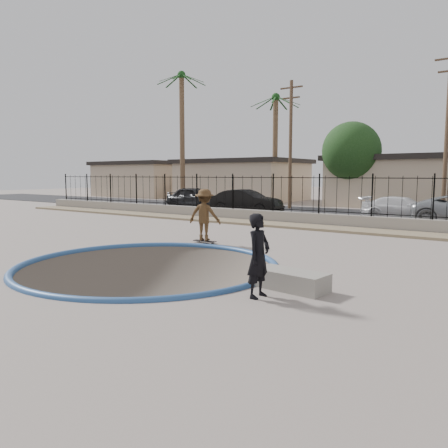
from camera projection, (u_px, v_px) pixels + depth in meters
ground at (331, 244)px, 22.43m from camera, size 120.00×120.00×2.20m
bowl_pit at (149, 266)px, 11.80m from camera, size 6.84×6.84×1.80m
coping_ring at (149, 266)px, 11.80m from camera, size 7.04×7.04×0.20m
rock_strip at (309, 227)px, 20.04m from camera, size 42.00×1.60×0.11m
retaining_wall at (319, 220)px, 20.90m from camera, size 42.00×0.45×0.60m
fence at (319, 195)px, 20.76m from camera, size 40.00×0.04×1.80m
street at (363, 215)px, 26.34m from camera, size 90.00×8.00×0.04m
house_west_far at (147, 179)px, 49.99m from camera, size 10.60×8.60×3.90m
house_west at (242, 180)px, 42.47m from camera, size 11.60×8.60×3.90m
house_center at (404, 181)px, 33.80m from camera, size 10.60×8.60×3.90m
palm_left at (182, 111)px, 37.70m from camera, size 2.30×2.30×11.30m
palm_mid at (275, 124)px, 37.03m from camera, size 2.30×2.30×9.30m
utility_pole_left at (290, 143)px, 30.90m from camera, size 1.70×0.24×9.00m
utility_pole_mid at (447, 131)px, 25.09m from camera, size 1.70×0.24×9.50m
street_tree_left at (351, 151)px, 32.46m from camera, size 4.32×4.32×6.36m
skater at (205, 217)px, 15.63m from camera, size 1.32×0.96×1.85m
skateboard at (205, 241)px, 15.72m from camera, size 0.91×0.27×0.08m
videographer at (259, 256)px, 8.66m from camera, size 0.41×0.62×1.69m
concrete_ledge at (290, 280)px, 9.35m from camera, size 1.67×0.88×0.40m
car_a at (196, 198)px, 31.09m from camera, size 4.66×2.02×1.57m
car_b at (246, 202)px, 26.96m from camera, size 4.66×2.01×1.49m
car_c at (403, 209)px, 23.08m from camera, size 4.32×1.83×1.24m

